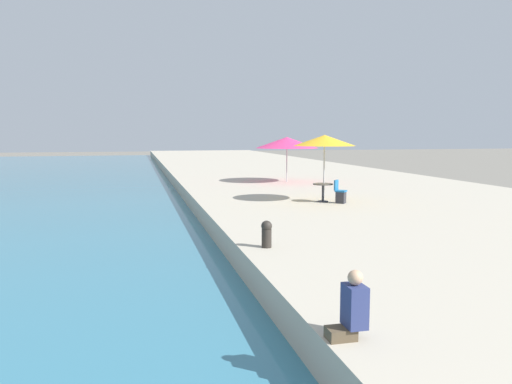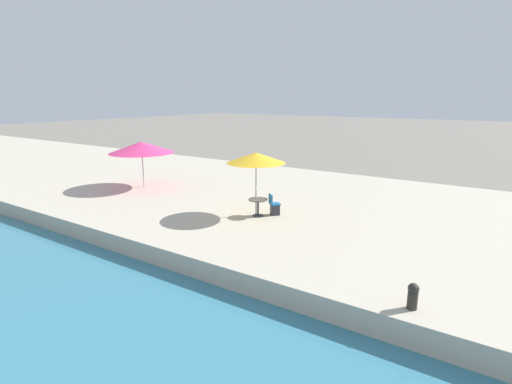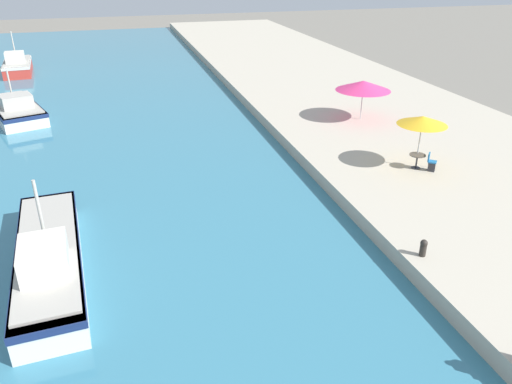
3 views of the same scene
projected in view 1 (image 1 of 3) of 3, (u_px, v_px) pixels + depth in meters
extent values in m
cube|color=#BCB29E|center=(277.00, 175.00, 37.42)|extent=(16.00, 90.00, 0.72)
cylinder|color=#B7B7B7|center=(324.00, 172.00, 20.00)|extent=(0.06, 0.06, 2.39)
cone|color=yellow|center=(325.00, 140.00, 19.85)|extent=(2.46, 2.46, 0.43)
cylinder|color=#B7B7B7|center=(287.00, 164.00, 28.10)|extent=(0.06, 0.06, 2.06)
cone|color=#E5387A|center=(287.00, 143.00, 27.96)|extent=(3.52, 3.52, 0.62)
cylinder|color=#333338|center=(323.00, 201.00, 19.94)|extent=(0.44, 0.44, 0.04)
cylinder|color=#333338|center=(323.00, 193.00, 19.91)|extent=(0.08, 0.08, 0.70)
cylinder|color=#4C4742|center=(323.00, 184.00, 19.86)|extent=(0.80, 0.80, 0.04)
cube|color=#2D2D33|center=(341.00, 197.00, 19.58)|extent=(0.48, 0.48, 0.45)
cube|color=#1E66A3|center=(341.00, 191.00, 19.55)|extent=(0.56, 0.56, 0.06)
cube|color=#1E66A3|center=(336.00, 185.00, 19.61)|extent=(0.31, 0.34, 0.40)
cube|color=brown|center=(341.00, 333.00, 6.63)|extent=(0.38, 0.28, 0.16)
cube|color=navy|center=(355.00, 306.00, 6.63)|extent=(0.26, 0.36, 0.57)
sphere|color=tan|center=(355.00, 278.00, 6.58)|extent=(0.21, 0.21, 0.21)
cylinder|color=#2D2823|center=(267.00, 238.00, 11.96)|extent=(0.24, 0.24, 0.45)
sphere|color=#2D2823|center=(267.00, 226.00, 11.93)|extent=(0.26, 0.26, 0.26)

